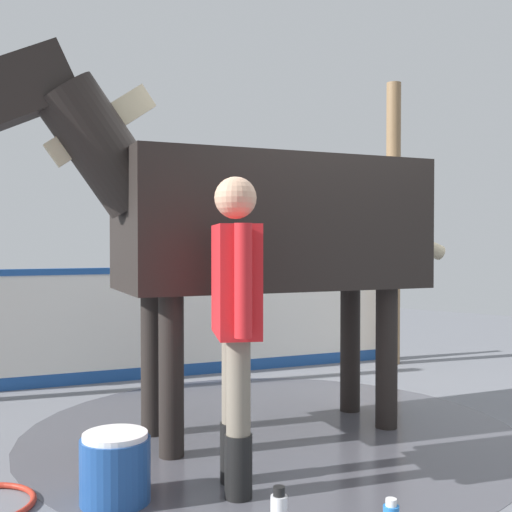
% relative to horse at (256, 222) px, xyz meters
% --- Properties ---
extents(ground_plane, '(16.00, 16.00, 0.02)m').
position_rel_horse_xyz_m(ground_plane, '(-0.48, 0.29, -1.51)').
color(ground_plane, slate).
extents(wet_patch, '(3.54, 3.54, 0.00)m').
position_rel_horse_xyz_m(wet_patch, '(-0.11, 0.06, -1.50)').
color(wet_patch, '#4C4C54').
rests_on(wet_patch, ground).
extents(barrier_wall, '(4.28, 2.29, 1.11)m').
position_rel_horse_xyz_m(barrier_wall, '(-1.08, -1.80, -0.99)').
color(barrier_wall, white).
rests_on(barrier_wall, ground).
extents(roof_post_far, '(0.16, 0.16, 3.13)m').
position_rel_horse_xyz_m(roof_post_far, '(-2.98, -0.47, 0.06)').
color(roof_post_far, olive).
rests_on(roof_post_far, ground).
extents(horse, '(3.19, 1.94, 2.60)m').
position_rel_horse_xyz_m(horse, '(0.00, 0.00, 0.00)').
color(horse, black).
rests_on(horse, ground).
extents(handler, '(0.49, 0.54, 1.72)m').
position_rel_horse_xyz_m(handler, '(0.88, 0.58, -0.50)').
color(handler, black).
rests_on(handler, ground).
extents(wash_bucket, '(0.37, 0.37, 0.37)m').
position_rel_horse_xyz_m(wash_bucket, '(1.40, 0.20, -1.32)').
color(wash_bucket, '#1E478C').
rests_on(wash_bucket, ground).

